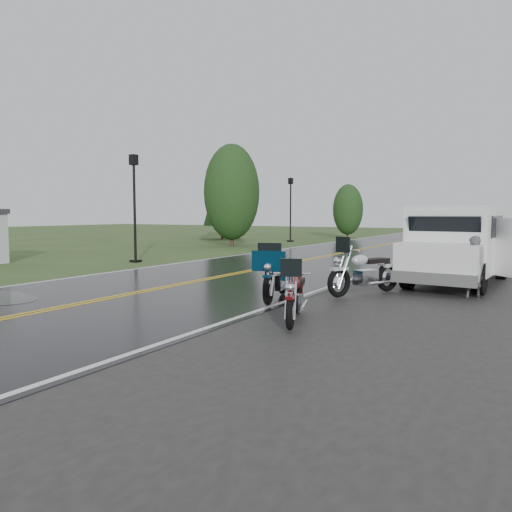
{
  "coord_description": "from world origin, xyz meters",
  "views": [
    {
      "loc": [
        8.85,
        -8.34,
        2.04
      ],
      "look_at": [
        2.8,
        2.0,
        1.0
      ],
      "focal_mm": 35.0,
      "sensor_mm": 36.0,
      "label": 1
    }
  ],
  "objects_px": {
    "van_white": "(409,247)",
    "motorcycle_silver": "(339,270)",
    "lamp_post_near_left": "(135,208)",
    "motorcycle_teal": "(268,277)",
    "person_at_van": "(473,268)",
    "lamp_post_far_left": "(291,210)",
    "motorcycle_red": "(290,299)"
  },
  "relations": [
    {
      "from": "lamp_post_far_left",
      "to": "lamp_post_near_left",
      "type": "bearing_deg",
      "value": -86.45
    },
    {
      "from": "person_at_van",
      "to": "lamp_post_near_left",
      "type": "xyz_separation_m",
      "value": [
        -13.21,
        2.51,
        1.49
      ]
    },
    {
      "from": "van_white",
      "to": "lamp_post_near_left",
      "type": "height_order",
      "value": "lamp_post_near_left"
    },
    {
      "from": "motorcycle_red",
      "to": "van_white",
      "type": "distance_m",
      "value": 5.94
    },
    {
      "from": "motorcycle_teal",
      "to": "motorcycle_silver",
      "type": "relative_size",
      "value": 0.96
    },
    {
      "from": "motorcycle_silver",
      "to": "lamp_post_near_left",
      "type": "relative_size",
      "value": 0.53
    },
    {
      "from": "motorcycle_red",
      "to": "motorcycle_silver",
      "type": "bearing_deg",
      "value": 77.4
    },
    {
      "from": "van_white",
      "to": "lamp_post_near_left",
      "type": "bearing_deg",
      "value": 174.49
    },
    {
      "from": "motorcycle_red",
      "to": "van_white",
      "type": "height_order",
      "value": "van_white"
    },
    {
      "from": "motorcycle_silver",
      "to": "person_at_van",
      "type": "xyz_separation_m",
      "value": [
        2.67,
        1.78,
        0.04
      ]
    },
    {
      "from": "person_at_van",
      "to": "lamp_post_near_left",
      "type": "bearing_deg",
      "value": -47.67
    },
    {
      "from": "motorcycle_teal",
      "to": "van_white",
      "type": "relative_size",
      "value": 0.39
    },
    {
      "from": "motorcycle_teal",
      "to": "lamp_post_near_left",
      "type": "xyz_separation_m",
      "value": [
        -9.6,
        6.0,
        1.56
      ]
    },
    {
      "from": "lamp_post_far_left",
      "to": "van_white",
      "type": "bearing_deg",
      "value": -55.57
    },
    {
      "from": "person_at_van",
      "to": "lamp_post_far_left",
      "type": "relative_size",
      "value": 0.32
    },
    {
      "from": "van_white",
      "to": "lamp_post_far_left",
      "type": "bearing_deg",
      "value": 128.19
    },
    {
      "from": "motorcycle_silver",
      "to": "lamp_post_far_left",
      "type": "distance_m",
      "value": 23.81
    },
    {
      "from": "motorcycle_teal",
      "to": "lamp_post_far_left",
      "type": "xyz_separation_m",
      "value": [
        -10.62,
        22.46,
        1.6
      ]
    },
    {
      "from": "motorcycle_teal",
      "to": "person_at_van",
      "type": "relative_size",
      "value": 1.55
    },
    {
      "from": "lamp_post_near_left",
      "to": "motorcycle_silver",
      "type": "bearing_deg",
      "value": -22.13
    },
    {
      "from": "motorcycle_teal",
      "to": "lamp_post_far_left",
      "type": "relative_size",
      "value": 0.5
    },
    {
      "from": "lamp_post_near_left",
      "to": "person_at_van",
      "type": "bearing_deg",
      "value": -10.75
    },
    {
      "from": "motorcycle_silver",
      "to": "van_white",
      "type": "height_order",
      "value": "van_white"
    },
    {
      "from": "person_at_van",
      "to": "motorcycle_red",
      "type": "bearing_deg",
      "value": 30.39
    },
    {
      "from": "van_white",
      "to": "person_at_van",
      "type": "height_order",
      "value": "van_white"
    },
    {
      "from": "van_white",
      "to": "lamp_post_near_left",
      "type": "relative_size",
      "value": 1.3
    },
    {
      "from": "motorcycle_teal",
      "to": "motorcycle_silver",
      "type": "height_order",
      "value": "motorcycle_silver"
    },
    {
      "from": "motorcycle_red",
      "to": "van_white",
      "type": "xyz_separation_m",
      "value": [
        0.55,
        5.89,
        0.54
      ]
    },
    {
      "from": "motorcycle_red",
      "to": "motorcycle_teal",
      "type": "relative_size",
      "value": 0.88
    },
    {
      "from": "van_white",
      "to": "motorcycle_silver",
      "type": "bearing_deg",
      "value": -109.07
    },
    {
      "from": "motorcycle_teal",
      "to": "van_white",
      "type": "bearing_deg",
      "value": 48.08
    },
    {
      "from": "motorcycle_teal",
      "to": "person_at_van",
      "type": "distance_m",
      "value": 5.02
    }
  ]
}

